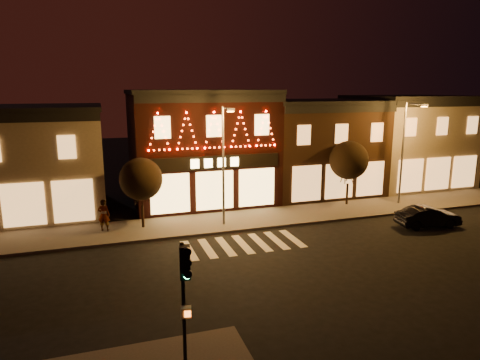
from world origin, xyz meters
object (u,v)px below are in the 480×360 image
pedestrian (104,215)px  streetlamp_mid (224,157)px  traffic_signal_near (185,286)px  dark_sedan (428,217)px

pedestrian → streetlamp_mid: bearing=-172.7°
traffic_signal_near → pedestrian: 14.95m
traffic_signal_near → pedestrian: traffic_signal_near is taller
traffic_signal_near → pedestrian: size_ratio=2.18×
traffic_signal_near → dark_sedan: 19.70m
dark_sedan → pedestrian: bearing=82.3°
traffic_signal_near → pedestrian: (-2.04, 14.68, -1.97)m
traffic_signal_near → streetlamp_mid: size_ratio=0.57×
streetlamp_mid → pedestrian: bearing=171.6°
streetlamp_mid → traffic_signal_near: bearing=-109.1°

